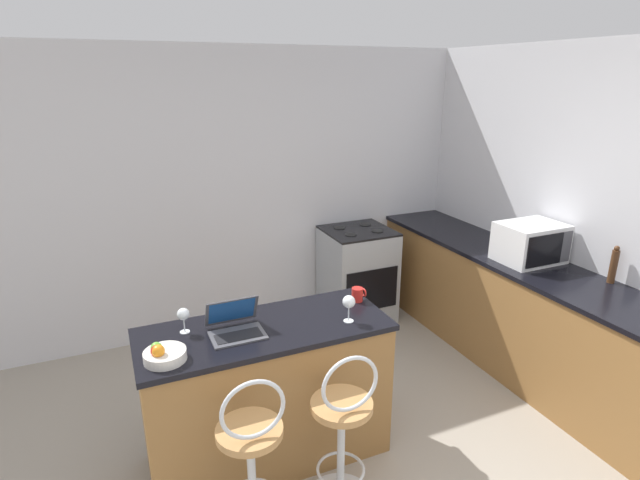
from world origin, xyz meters
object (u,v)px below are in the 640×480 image
object	(u,v)px
bar_stool_near	(252,463)
bar_stool_far	(343,436)
fruit_bowl	(163,354)
pepper_mill	(614,265)
laptop	(235,324)
microwave	(530,243)
wine_glass_tall	(349,303)
stove_range	(357,274)
wine_glass_short	(183,315)
mug_red	(358,294)

from	to	relation	value
bar_stool_near	bar_stool_far	distance (m)	0.51
fruit_bowl	pepper_mill	distance (m)	3.09
laptop	microwave	world-z (taller)	microwave
bar_stool_far	microwave	xyz separation A→B (m)	(2.02, 0.76, 0.61)
wine_glass_tall	stove_range	bearing A→B (deg)	60.37
laptop	stove_range	xyz separation A→B (m)	(1.60, 1.50, -0.51)
bar_stool_near	fruit_bowl	distance (m)	0.72
bar_stool_far	stove_range	distance (m)	2.36
wine_glass_short	pepper_mill	xyz separation A→B (m)	(2.93, -0.48, 0.02)
bar_stool_near	wine_glass_tall	distance (m)	1.03
fruit_bowl	bar_stool_near	bearing A→B (deg)	-49.81
bar_stool_near	wine_glass_tall	bearing A→B (deg)	28.69
wine_glass_short	laptop	bearing A→B (deg)	-23.46
bar_stool_far	wine_glass_short	bearing A→B (deg)	136.41
laptop	wine_glass_short	bearing A→B (deg)	156.54
bar_stool_far	laptop	distance (m)	0.86
bar_stool_far	pepper_mill	distance (m)	2.31
bar_stool_far	wine_glass_tall	distance (m)	0.74
wine_glass_tall	fruit_bowl	world-z (taller)	wine_glass_tall
pepper_mill	stove_range	bearing A→B (deg)	119.63
fruit_bowl	microwave	bearing A→B (deg)	7.06
bar_stool_near	wine_glass_short	distance (m)	0.89
microwave	stove_range	world-z (taller)	microwave
bar_stool_near	mug_red	world-z (taller)	mug_red
wine_glass_tall	fruit_bowl	size ratio (longest dim) A/B	0.77
laptop	wine_glass_short	world-z (taller)	laptop
fruit_bowl	bar_stool_far	bearing A→B (deg)	-25.21
mug_red	fruit_bowl	distance (m)	1.29
stove_range	mug_red	distance (m)	1.67
laptop	stove_range	size ratio (longest dim) A/B	0.33
wine_glass_tall	bar_stool_far	bearing A→B (deg)	-119.68
microwave	stove_range	size ratio (longest dim) A/B	0.53
stove_range	fruit_bowl	xyz separation A→B (m)	(-2.02, -1.65, 0.50)
microwave	fruit_bowl	xyz separation A→B (m)	(-2.87, -0.36, -0.12)
bar_stool_near	mug_red	size ratio (longest dim) A/B	10.90
bar_stool_near	pepper_mill	xyz separation A→B (m)	(2.74, 0.18, 0.59)
stove_range	fruit_bowl	size ratio (longest dim) A/B	4.23
bar_stool_far	microwave	world-z (taller)	microwave
microwave	wine_glass_short	world-z (taller)	microwave
mug_red	wine_glass_short	xyz separation A→B (m)	(-1.12, 0.02, 0.07)
laptop	wine_glass_tall	xyz separation A→B (m)	(0.66, -0.14, 0.07)
bar_stool_far	pepper_mill	world-z (taller)	pepper_mill
bar_stool_far	mug_red	bearing A→B (deg)	56.92
bar_stool_far	fruit_bowl	bearing A→B (deg)	154.79
stove_range	wine_glass_short	size ratio (longest dim) A/B	6.12
bar_stool_near	bar_stool_far	xyz separation A→B (m)	(0.51, 0.00, 0.00)
laptop	wine_glass_tall	distance (m)	0.68
wine_glass_tall	pepper_mill	xyz separation A→B (m)	(2.00, -0.22, 0.01)
bar_stool_near	pepper_mill	size ratio (longest dim) A/B	3.62
bar_stool_near	laptop	world-z (taller)	laptop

